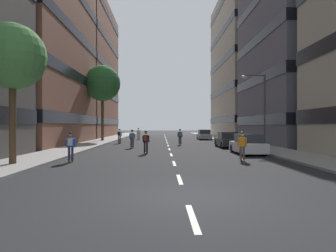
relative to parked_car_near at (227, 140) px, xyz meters
The scene contains 20 objects.
ground_plane 10.62m from the parked_car_near, 123.12° to the left, with size 175.17×175.17×0.00m, color black.
sidewalk_left 19.12m from the parked_car_near, 139.06° to the left, with size 3.32×80.29×0.14m, color gray.
sidewalk_right 12.86m from the parked_car_near, 77.14° to the left, with size 3.32×80.29×0.14m, color gray.
lane_markings 11.73m from the parked_car_near, 119.63° to the left, with size 0.16×67.20×0.01m.
building_left_far 37.08m from the parked_car_near, 132.16° to the left, with size 15.24×22.63×24.25m.
building_right_mid 18.67m from the parked_car_near, 23.19° to the left, with size 15.24×16.89×27.74m.
building_right_far 31.44m from the parked_car_near, 65.19° to the left, with size 15.24×21.85×26.51m.
parked_car_near is the anchor object (origin of this frame).
parked_car_mid 16.04m from the parked_car_near, 90.00° to the left, with size 1.82×4.40×1.52m.
parked_car_far 6.91m from the parked_car_near, 90.00° to the right, with size 1.82×4.40×1.52m.
street_tree_near 20.23m from the parked_car_near, 137.51° to the right, with size 3.49×3.49×7.45m.
street_tree_mid 19.52m from the parked_car_near, 142.56° to the left, with size 4.80×4.80×10.09m.
streetlamp_right 5.27m from the parked_car_near, 57.31° to the right, with size 2.13×0.30×6.50m.
skater_0 5.63m from the parked_car_near, 142.63° to the left, with size 0.55×0.91×1.78m.
skater_1 13.07m from the parked_car_near, 151.51° to the left, with size 0.56×0.92×1.78m.
skater_2 16.67m from the parked_car_near, 135.16° to the right, with size 0.56×0.92×1.78m.
skater_3 11.47m from the parked_car_near, 98.14° to the right, with size 0.57×0.92×1.78m.
skater_4 18.60m from the parked_car_near, 122.33° to the left, with size 0.54×0.91×1.78m.
skater_5 10.15m from the parked_car_near, 139.40° to the right, with size 0.55×0.92×1.78m.
skater_6 9.35m from the parked_car_near, behind, with size 0.53×0.90×1.78m.
Camera 1 is at (-0.73, -8.99, 2.17)m, focal length 31.97 mm.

